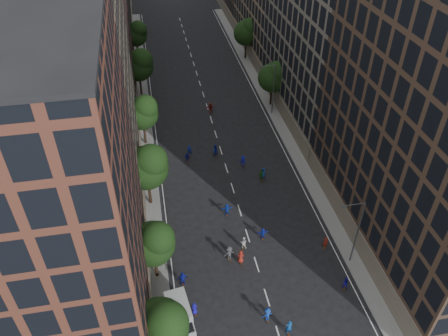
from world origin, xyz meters
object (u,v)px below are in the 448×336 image
object	(u,v)px
streetlamp_far	(272,87)
cargo_van	(180,315)
skater_2	(345,283)
streetlamp_near	(356,230)
skater_0	(194,309)
skater_1	(289,327)

from	to	relation	value
streetlamp_far	cargo_van	world-z (taller)	streetlamp_far
streetlamp_far	skater_2	bearing A→B (deg)	-92.95
streetlamp_near	skater_0	bearing A→B (deg)	-169.19
cargo_van	skater_2	bearing A→B (deg)	-4.43
streetlamp_far	skater_2	world-z (taller)	streetlamp_far
streetlamp_far	skater_0	xyz separation A→B (m)	(-18.12, -36.46, -4.41)
streetlamp_far	skater_1	bearing A→B (deg)	-103.12
streetlamp_far	skater_1	world-z (taller)	streetlamp_far
skater_0	skater_1	bearing A→B (deg)	140.51
streetlamp_near	skater_2	distance (m)	5.82
streetlamp_far	cargo_van	xyz separation A→B (m)	(-19.68, -37.33, -3.81)
streetlamp_near	streetlamp_far	size ratio (longest dim) A/B	1.00
skater_0	streetlamp_far	bearing A→B (deg)	-131.95
skater_0	skater_1	xyz separation A→B (m)	(8.72, -3.88, 0.20)
skater_1	skater_0	bearing A→B (deg)	-22.83
streetlamp_near	skater_2	size ratio (longest dim) A/B	6.03
streetlamp_far	cargo_van	size ratio (longest dim) A/B	1.78
skater_1	skater_2	bearing A→B (deg)	-150.62
streetlamp_near	streetlamp_far	world-z (taller)	same
streetlamp_near	skater_1	distance (m)	12.65
streetlamp_near	skater_1	xyz separation A→B (m)	(-9.40, -7.33, -4.22)
skater_1	skater_2	size ratio (longest dim) A/B	1.27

